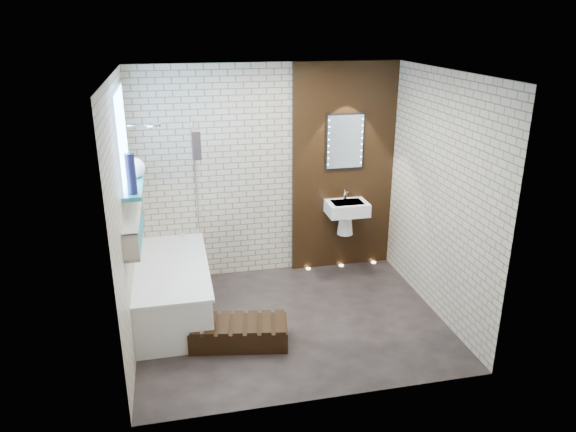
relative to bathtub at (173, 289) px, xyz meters
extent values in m
plane|color=black|center=(1.22, -0.45, -0.29)|extent=(3.20, 3.20, 0.00)
cube|color=#B6A990|center=(1.22, 0.85, 1.01)|extent=(3.20, 0.04, 2.60)
cube|color=#B6A990|center=(1.22, -1.75, 1.01)|extent=(3.20, 0.04, 2.60)
cube|color=#B6A990|center=(-0.38, -0.45, 1.01)|extent=(0.04, 2.60, 2.60)
cube|color=#B6A990|center=(2.82, -0.45, 1.01)|extent=(0.04, 2.60, 2.60)
plane|color=white|center=(1.22, -0.45, 2.31)|extent=(3.20, 3.20, 0.00)
cube|color=black|center=(2.17, 0.82, 1.01)|extent=(1.30, 0.06, 2.60)
cube|color=#7FADE0|center=(-0.36, -0.10, 1.71)|extent=(0.03, 1.00, 0.90)
cube|color=teal|center=(-0.29, -0.10, 1.24)|extent=(0.18, 1.00, 0.04)
cube|color=teal|center=(-0.31, -0.30, 0.79)|extent=(0.14, 1.30, 0.03)
cube|color=#B2A899|center=(-0.31, -0.30, 1.02)|extent=(0.14, 1.30, 0.03)
cube|color=#B2A899|center=(-0.31, -0.94, 0.91)|extent=(0.14, 0.03, 0.26)
cube|color=#B2A899|center=(-0.31, 0.33, 0.91)|extent=(0.14, 0.03, 0.26)
cube|color=white|center=(0.00, 0.00, -0.02)|extent=(0.75, 1.70, 0.55)
cube|color=white|center=(0.00, 0.00, 0.27)|extent=(0.79, 1.74, 0.03)
cylinder|color=silver|center=(0.15, 0.73, 0.35)|extent=(0.04, 0.04, 0.12)
cube|color=white|center=(0.35, 0.44, 0.99)|extent=(0.01, 0.78, 1.40)
cube|color=black|center=(0.35, 0.15, 1.56)|extent=(0.09, 0.22, 0.29)
cylinder|color=silver|center=(-0.08, 0.50, 1.71)|extent=(0.18, 0.18, 0.02)
cube|color=white|center=(2.17, 0.61, 0.56)|extent=(0.50, 0.36, 0.16)
cone|color=white|center=(2.17, 0.66, 0.34)|extent=(0.20, 0.20, 0.28)
cylinder|color=silver|center=(2.17, 0.71, 0.71)|extent=(0.03, 0.03, 0.14)
cube|color=black|center=(2.17, 0.78, 1.36)|extent=(0.50, 0.02, 0.70)
cube|color=silver|center=(2.17, 0.77, 1.36)|extent=(0.45, 0.01, 0.65)
cube|color=black|center=(0.62, -0.75, -0.18)|extent=(1.02, 0.59, 0.21)
cylinder|color=maroon|center=(-0.31, -0.61, 0.87)|extent=(0.05, 0.05, 0.12)
cylinder|color=#B1471B|center=(-0.31, -0.49, 0.86)|extent=(0.05, 0.05, 0.10)
cylinder|color=maroon|center=(-0.31, -0.02, 0.88)|extent=(0.06, 0.06, 0.14)
sphere|color=white|center=(-0.28, 0.07, 1.36)|extent=(0.21, 0.21, 0.21)
cylinder|color=#131536|center=(-0.28, -0.48, 1.45)|extent=(0.09, 0.09, 0.38)
cylinder|color=#FFD899|center=(1.72, 0.75, -0.29)|extent=(0.06, 0.06, 0.01)
cylinder|color=#FFD899|center=(2.17, 0.75, -0.29)|extent=(0.06, 0.06, 0.01)
cylinder|color=#FFD899|center=(2.62, 0.75, -0.29)|extent=(0.06, 0.06, 0.01)
camera|label=1|loc=(0.10, -5.42, 2.79)|focal=33.81mm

